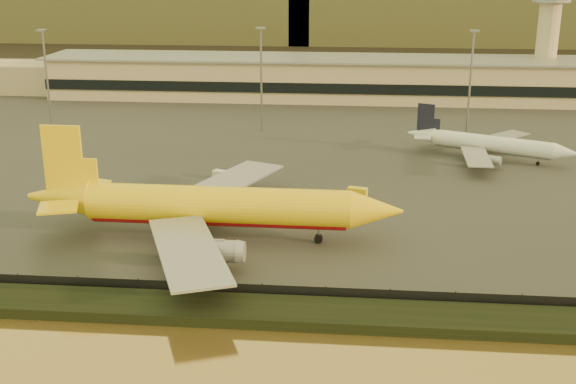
% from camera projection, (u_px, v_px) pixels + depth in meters
% --- Properties ---
extents(ground, '(900.00, 900.00, 0.00)m').
position_uv_depth(ground, '(260.00, 260.00, 103.99)').
color(ground, black).
rests_on(ground, ground).
extents(embankment, '(320.00, 7.00, 1.40)m').
position_uv_depth(embankment, '(242.00, 311.00, 87.68)').
color(embankment, black).
rests_on(embankment, ground).
extents(tarmac, '(320.00, 220.00, 0.20)m').
position_uv_depth(tarmac, '(306.00, 119.00, 193.86)').
color(tarmac, '#2D2D2D').
rests_on(tarmac, ground).
extents(perimeter_fence, '(300.00, 0.05, 2.20)m').
position_uv_depth(perimeter_fence, '(247.00, 292.00, 91.28)').
color(perimeter_fence, black).
rests_on(perimeter_fence, tarmac).
extents(terminal_building, '(202.00, 25.00, 12.60)m').
position_uv_depth(terminal_building, '(266.00, 78.00, 222.15)').
color(terminal_building, tan).
rests_on(terminal_building, tarmac).
extents(control_tower, '(11.20, 11.20, 35.50)m').
position_uv_depth(control_tower, '(549.00, 27.00, 215.05)').
color(control_tower, tan).
rests_on(control_tower, tarmac).
extents(apron_light_masts, '(152.20, 12.20, 25.40)m').
position_uv_depth(apron_light_masts, '(364.00, 73.00, 168.76)').
color(apron_light_masts, slate).
rests_on(apron_light_masts, tarmac).
extents(dhl_cargo_jet, '(57.96, 57.00, 17.37)m').
position_uv_depth(dhl_cargo_jet, '(212.00, 207.00, 109.95)').
color(dhl_cargo_jet, yellow).
rests_on(dhl_cargo_jet, tarmac).
extents(white_narrowbody_jet, '(34.88, 32.98, 10.58)m').
position_uv_depth(white_narrowbody_jet, '(489.00, 144.00, 154.65)').
color(white_narrowbody_jet, silver).
rests_on(white_narrowbody_jet, tarmac).
extents(gse_vehicle_yellow, '(3.80, 2.46, 1.58)m').
position_uv_depth(gse_vehicle_yellow, '(357.00, 192.00, 131.08)').
color(gse_vehicle_yellow, yellow).
rests_on(gse_vehicle_yellow, tarmac).
extents(gse_vehicle_white, '(3.90, 2.87, 1.60)m').
position_uv_depth(gse_vehicle_white, '(222.00, 175.00, 141.35)').
color(gse_vehicle_white, silver).
rests_on(gse_vehicle_white, tarmac).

